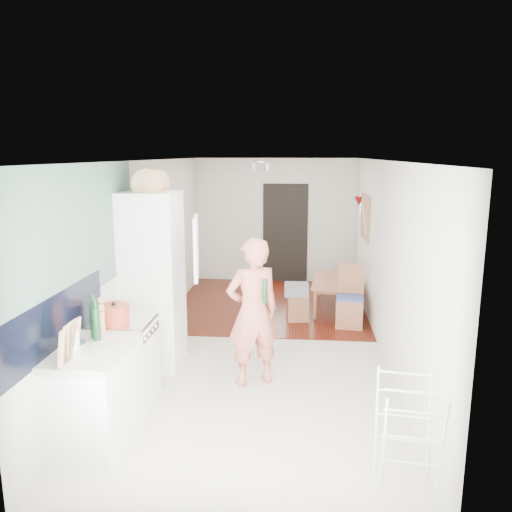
% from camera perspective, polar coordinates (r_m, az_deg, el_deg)
% --- Properties ---
extents(room_shell, '(3.20, 7.00, 2.50)m').
position_cam_1_polar(room_shell, '(6.66, 0.68, 0.05)').
color(room_shell, beige).
rests_on(room_shell, ground).
extents(floor, '(3.20, 7.00, 0.01)m').
position_cam_1_polar(floor, '(7.02, 0.66, -9.99)').
color(floor, silver).
rests_on(floor, ground).
extents(wood_floor_overlay, '(3.20, 3.30, 0.01)m').
position_cam_1_polar(wood_floor_overlay, '(8.76, 1.62, -5.50)').
color(wood_floor_overlay, '#541E0E').
rests_on(wood_floor_overlay, room_shell).
extents(sage_wall_panel, '(0.02, 3.00, 1.30)m').
position_cam_1_polar(sage_wall_panel, '(5.03, -19.60, 2.52)').
color(sage_wall_panel, slate).
rests_on(sage_wall_panel, room_shell).
extents(tile_splashback, '(0.02, 1.90, 0.50)m').
position_cam_1_polar(tile_splashback, '(4.70, -21.75, -7.03)').
color(tile_splashback, black).
rests_on(tile_splashback, room_shell).
extents(doorway_recess, '(0.90, 0.04, 2.00)m').
position_cam_1_polar(doorway_recess, '(10.12, 3.36, 2.59)').
color(doorway_recess, black).
rests_on(doorway_recess, room_shell).
extents(base_cabinet, '(0.60, 0.90, 0.86)m').
position_cam_1_polar(base_cabinet, '(4.86, -17.97, -15.35)').
color(base_cabinet, white).
rests_on(base_cabinet, room_shell).
extents(worktop, '(0.62, 0.92, 0.06)m').
position_cam_1_polar(worktop, '(4.67, -18.33, -10.30)').
color(worktop, white).
rests_on(worktop, room_shell).
extents(range_cooker, '(0.60, 0.60, 0.88)m').
position_cam_1_polar(range_cooker, '(5.48, -14.88, -11.85)').
color(range_cooker, white).
rests_on(range_cooker, room_shell).
extents(cooker_top, '(0.60, 0.60, 0.04)m').
position_cam_1_polar(cooker_top, '(5.32, -15.14, -7.29)').
color(cooker_top, silver).
rests_on(cooker_top, room_shell).
extents(fridge_housing, '(0.66, 0.66, 2.15)m').
position_cam_1_polar(fridge_housing, '(6.18, -11.73, -2.77)').
color(fridge_housing, white).
rests_on(fridge_housing, room_shell).
extents(fridge_door, '(0.14, 0.56, 0.70)m').
position_cam_1_polar(fridge_door, '(5.65, -6.87, 0.96)').
color(fridge_door, white).
rests_on(fridge_door, room_shell).
extents(fridge_interior, '(0.02, 0.52, 0.66)m').
position_cam_1_polar(fridge_interior, '(6.00, -9.08, 1.53)').
color(fridge_interior, white).
rests_on(fridge_interior, room_shell).
extents(pinboard, '(0.03, 0.90, 0.70)m').
position_cam_1_polar(pinboard, '(8.54, 12.38, 4.39)').
color(pinboard, tan).
rests_on(pinboard, room_shell).
extents(pinboard_frame, '(0.00, 0.94, 0.74)m').
position_cam_1_polar(pinboard_frame, '(8.54, 12.28, 4.39)').
color(pinboard_frame, '#945639').
rests_on(pinboard_frame, room_shell).
extents(wall_sconce, '(0.18, 0.18, 0.16)m').
position_cam_1_polar(wall_sconce, '(9.15, 11.69, 6.15)').
color(wall_sconce, maroon).
rests_on(wall_sconce, room_shell).
extents(person, '(0.87, 0.76, 2.00)m').
position_cam_1_polar(person, '(5.56, -0.37, -4.95)').
color(person, '#D5705E').
rests_on(person, floor).
extents(dining_table, '(0.78, 1.26, 0.42)m').
position_cam_1_polar(dining_table, '(8.57, 9.36, -4.62)').
color(dining_table, '#945639').
rests_on(dining_table, floor).
extents(dining_chair, '(0.44, 0.44, 0.94)m').
position_cam_1_polar(dining_chair, '(7.66, 10.71, -4.59)').
color(dining_chair, '#945639').
rests_on(dining_chair, floor).
extents(stool, '(0.36, 0.36, 0.42)m').
position_cam_1_polar(stool, '(7.92, 4.77, -5.88)').
color(stool, '#945639').
rests_on(stool, floor).
extents(grey_drape, '(0.38, 0.38, 0.17)m').
position_cam_1_polar(grey_drape, '(7.82, 4.66, -3.84)').
color(grey_drape, slate).
rests_on(grey_drape, stool).
extents(drying_rack, '(0.49, 0.46, 0.88)m').
position_cam_1_polar(drying_rack, '(4.33, 16.95, -18.64)').
color(drying_rack, white).
rests_on(drying_rack, floor).
extents(bread_bin, '(0.38, 0.36, 0.20)m').
position_cam_1_polar(bread_bin, '(5.98, -11.93, 8.13)').
color(bread_bin, tan).
rests_on(bread_bin, fridge_housing).
extents(red_casserole, '(0.36, 0.36, 0.18)m').
position_cam_1_polar(red_casserole, '(5.23, -15.93, -6.35)').
color(red_casserole, '#BD3E25').
rests_on(red_casserole, cooker_top).
extents(steel_pan, '(0.25, 0.25, 0.10)m').
position_cam_1_polar(steel_pan, '(4.54, -20.06, -9.93)').
color(steel_pan, silver).
rests_on(steel_pan, worktop).
extents(held_bottle, '(0.05, 0.05, 0.26)m').
position_cam_1_polar(held_bottle, '(5.38, 0.99, -4.03)').
color(held_bottle, '#143C1D').
rests_on(held_bottle, person).
extents(bottle_a, '(0.08, 0.08, 0.33)m').
position_cam_1_polar(bottle_a, '(4.86, -18.01, -7.01)').
color(bottle_a, '#143C1D').
rests_on(bottle_a, worktop).
extents(bottle_b, '(0.08, 0.08, 0.31)m').
position_cam_1_polar(bottle_b, '(4.78, -17.81, -7.40)').
color(bottle_b, '#143C1D').
rests_on(bottle_b, worktop).
extents(bottle_c, '(0.11, 0.11, 0.24)m').
position_cam_1_polar(bottle_c, '(4.48, -20.15, -9.30)').
color(bottle_c, silver).
rests_on(bottle_c, worktop).
extents(pepper_mill_front, '(0.08, 0.08, 0.23)m').
position_cam_1_polar(pepper_mill_front, '(4.91, -17.24, -7.33)').
color(pepper_mill_front, tan).
rests_on(pepper_mill_front, worktop).
extents(pepper_mill_back, '(0.08, 0.08, 0.24)m').
position_cam_1_polar(pepper_mill_back, '(5.09, -17.29, -6.59)').
color(pepper_mill_back, tan).
rests_on(pepper_mill_back, worktop).
extents(chopping_boards, '(0.12, 0.25, 0.34)m').
position_cam_1_polar(chopping_boards, '(4.35, -20.56, -9.26)').
color(chopping_boards, tan).
rests_on(chopping_boards, worktop).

